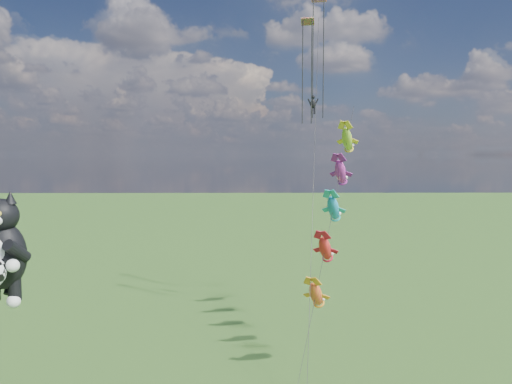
{
  "coord_description": "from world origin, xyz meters",
  "views": [
    {
      "loc": [
        7.84,
        -21.36,
        13.11
      ],
      "look_at": [
        8.25,
        13.73,
        10.49
      ],
      "focal_mm": 35.0,
      "sensor_mm": 36.0,
      "label": 1
    }
  ],
  "objects": [
    {
      "name": "cat_kite_rig",
      "position": [
        -4.62,
        3.26,
        8.36
      ],
      "size": [
        2.77,
        4.28,
        11.32
      ],
      "rotation": [
        0.0,
        0.0,
        -0.26
      ],
      "color": "brown",
      "rests_on": "ground"
    },
    {
      "name": "parafoil_rig",
      "position": [
        12.69,
        17.2,
        19.01
      ],
      "size": [
        3.58,
        17.43,
        25.91
      ],
      "rotation": [
        0.0,
        0.0,
        -0.07
      ],
      "color": "brown",
      "rests_on": "ground"
    },
    {
      "name": "fish_windsock_rig",
      "position": [
        13.4,
        11.73,
        9.52
      ],
      "size": [
        6.17,
        14.81,
        16.96
      ],
      "rotation": [
        0.0,
        0.0,
        -0.06
      ],
      "color": "brown",
      "rests_on": "ground"
    }
  ]
}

